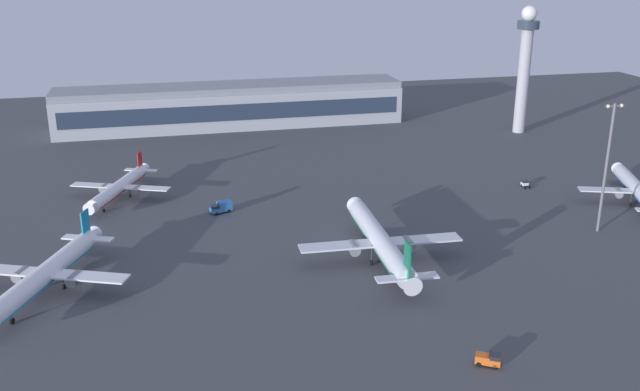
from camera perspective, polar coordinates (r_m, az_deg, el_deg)
The scene contains 11 objects.
ground_plane at distance 166.18m, azimuth 6.18°, elevation -4.09°, with size 416.00×416.00×0.00m, color #424449.
terminal_building at distance 279.78m, azimuth -7.20°, elevation 7.26°, with size 133.50×22.40×16.40m.
control_tower at distance 275.05m, azimuth 16.28°, elevation 10.39°, with size 8.00×8.00×46.82m.
airplane_far_stand at distance 156.71m, azimuth 4.91°, elevation -3.71°, with size 36.69×47.15×12.10m.
airplane_near_gate at distance 152.03m, azimuth -21.35°, elevation -5.93°, with size 32.80×41.56×11.21m.
airplane_taxiway_distant at distance 209.66m, azimuth 24.40°, elevation 0.39°, with size 30.70×38.97×10.37m.
airplane_mid_apron at distance 202.73m, azimuth -15.94°, elevation 0.69°, with size 27.47×34.81×9.37m.
pushback_tug at distance 214.20m, azimuth 16.28°, elevation 0.94°, with size 1.93×3.15×2.05m.
maintenance_van at distance 123.33m, azimuth 13.51°, elevation -12.79°, with size 4.56×3.80×2.25m.
catering_truck at distance 187.13m, azimuth -7.99°, elevation -0.92°, with size 6.11×4.08×3.05m.
apron_light_central at distance 181.46m, azimuth 22.25°, elevation 2.57°, with size 4.80×0.90×31.95m.
Camera 1 is at (-52.96, -143.24, 65.51)m, focal length 39.46 mm.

